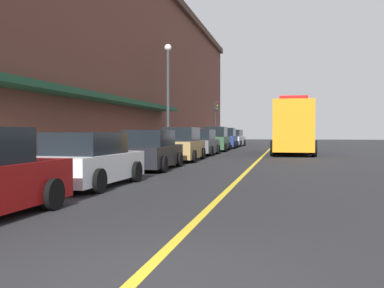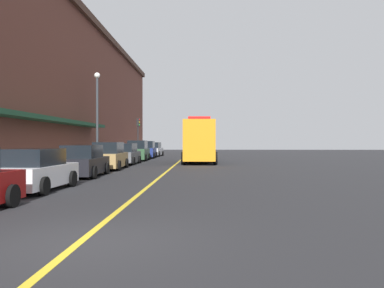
% 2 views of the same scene
% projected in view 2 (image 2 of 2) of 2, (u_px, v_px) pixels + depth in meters
% --- Properties ---
extents(ground_plane, '(112.00, 112.00, 0.00)m').
position_uv_depth(ground_plane, '(176.00, 164.00, 32.30)').
color(ground_plane, '#232326').
extents(sidewalk_left, '(2.40, 70.00, 0.15)m').
position_uv_depth(sidewalk_left, '(99.00, 163.00, 32.48)').
color(sidewalk_left, '#ADA8A0').
rests_on(sidewalk_left, ground).
extents(lane_center_stripe, '(0.16, 70.00, 0.01)m').
position_uv_depth(lane_center_stripe, '(176.00, 164.00, 32.30)').
color(lane_center_stripe, gold).
rests_on(lane_center_stripe, ground).
extents(parked_car_1, '(2.08, 4.36, 1.55)m').
position_uv_depth(parked_car_1, '(35.00, 171.00, 14.81)').
color(parked_car_1, silver).
rests_on(parked_car_1, ground).
extents(parked_car_2, '(2.06, 4.73, 1.62)m').
position_uv_depth(parked_car_2, '(83.00, 162.00, 20.73)').
color(parked_car_2, black).
rests_on(parked_car_2, ground).
extents(parked_car_3, '(2.05, 4.74, 1.76)m').
position_uv_depth(parked_car_3, '(109.00, 157.00, 26.22)').
color(parked_car_3, '#A5844C').
rests_on(parked_car_3, ground).
extents(parked_car_4, '(2.06, 4.39, 1.66)m').
position_uv_depth(parked_car_4, '(125.00, 154.00, 31.98)').
color(parked_car_4, '#595B60').
rests_on(parked_car_4, ground).
extents(parked_car_5, '(2.12, 4.93, 1.90)m').
position_uv_depth(parked_car_5, '(138.00, 151.00, 38.21)').
color(parked_car_5, '#2D5133').
rests_on(parked_car_5, ground).
extents(parked_car_6, '(2.20, 4.44, 1.85)m').
position_uv_depth(parked_car_6, '(146.00, 150.00, 43.91)').
color(parked_car_6, navy).
rests_on(parked_car_6, ground).
extents(parked_car_7, '(2.08, 4.76, 1.70)m').
position_uv_depth(parked_car_7, '(154.00, 150.00, 49.24)').
color(parked_car_7, silver).
rests_on(parked_car_7, ground).
extents(utility_truck, '(2.80, 7.82, 3.73)m').
position_uv_depth(utility_truck, '(200.00, 142.00, 34.01)').
color(utility_truck, orange).
rests_on(utility_truck, ground).
extents(parking_meter_0, '(0.14, 0.18, 1.33)m').
position_uv_depth(parking_meter_0, '(37.00, 158.00, 18.34)').
color(parking_meter_0, '#4C4C51').
rests_on(parking_meter_0, sidewalk_left).
extents(parking_meter_1, '(0.14, 0.18, 1.33)m').
position_uv_depth(parking_meter_1, '(32.00, 158.00, 17.85)').
color(parking_meter_1, '#4C4C51').
rests_on(parking_meter_1, sidewalk_left).
extents(parking_meter_2, '(0.14, 0.18, 1.33)m').
position_uv_depth(parking_meter_2, '(136.00, 148.00, 44.81)').
color(parking_meter_2, '#4C4C51').
rests_on(parking_meter_2, sidewalk_left).
extents(street_lamp_left, '(0.44, 0.44, 6.94)m').
position_uv_depth(street_lamp_left, '(97.00, 108.00, 30.98)').
color(street_lamp_left, '#33383D').
rests_on(street_lamp_left, sidewalk_left).
extents(traffic_light_near, '(0.38, 0.36, 4.30)m').
position_uv_depth(traffic_light_near, '(138.00, 130.00, 46.15)').
color(traffic_light_near, '#232326').
rests_on(traffic_light_near, sidewalk_left).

